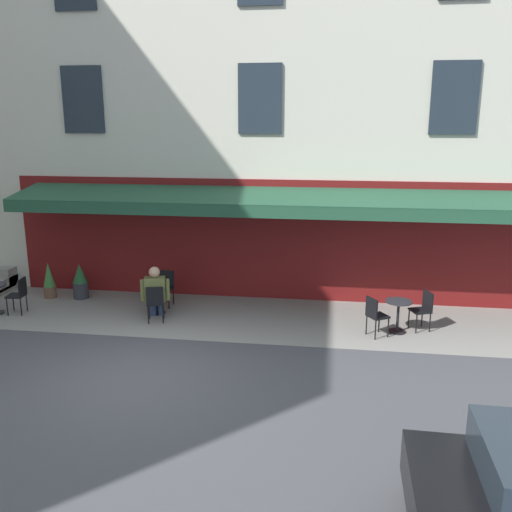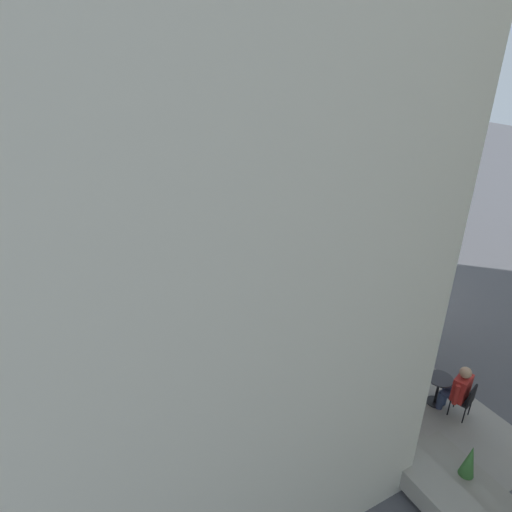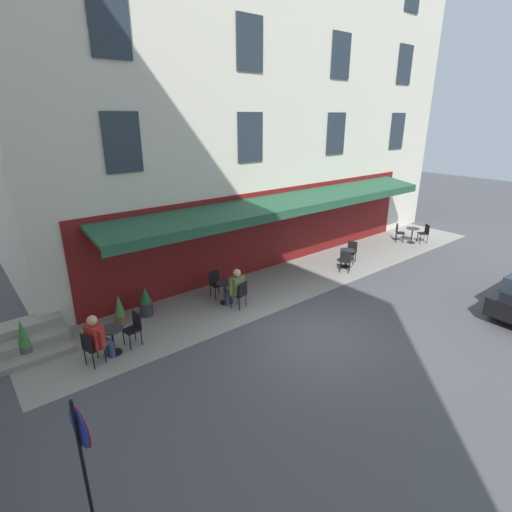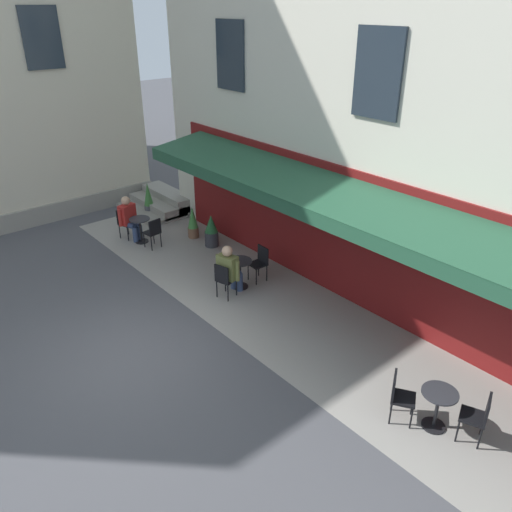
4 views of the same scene
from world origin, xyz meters
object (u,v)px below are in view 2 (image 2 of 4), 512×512
(cafe_chair_black_facing_street, at_px, (466,399))
(cafe_table_streetside, at_px, (318,311))
(cafe_chair_black_near_door, at_px, (190,206))
(potted_plant_entrance_right, at_px, (467,468))
(cafe_chair_black_corner_left, at_px, (331,302))
(cafe_chair_black_under_awning, at_px, (199,199))
(cafe_table_far_end, at_px, (244,240))
(potted_plant_under_sign, at_px, (372,388))
(potted_plant_entrance_left, at_px, (347,368))
(cafe_table_mid_terrace, at_px, (438,387))
(cafe_chair_black_corner_right, at_px, (233,234))
(seated_patron_in_red, at_px, (458,388))
(cafe_table_near_entrance, at_px, (196,204))
(cafe_chair_black_back_row, at_px, (416,370))
(cafe_chair_black_kerbside, at_px, (300,314))
(cafe_chair_black_by_window, at_px, (257,241))
(seated_companion_in_olive, at_px, (327,299))
(parked_car_black, at_px, (346,200))

(cafe_chair_black_facing_street, distance_m, cafe_table_streetside, 4.66)
(cafe_chair_black_near_door, distance_m, cafe_table_streetside, 10.50)
(potted_plant_entrance_right, bearing_deg, cafe_chair_black_corner_left, 167.34)
(cafe_chair_black_under_awning, bearing_deg, cafe_table_far_end, -2.85)
(cafe_chair_black_facing_street, xyz_separation_m, potted_plant_under_sign, (-1.32, -1.56, -0.07))
(potted_plant_entrance_left, bearing_deg, cafe_table_mid_terrace, 42.55)
(cafe_chair_black_corner_right, xyz_separation_m, potted_plant_under_sign, (9.64, -0.99, -0.07))
(seated_patron_in_red, bearing_deg, potted_plant_under_sign, -126.73)
(cafe_table_near_entrance, relative_size, cafe_table_far_end, 1.00)
(cafe_chair_black_back_row, height_order, potted_plant_under_sign, potted_plant_under_sign)
(cafe_chair_black_kerbside, bearing_deg, potted_plant_entrance_left, -5.49)
(cafe_chair_black_corner_left, distance_m, cafe_chair_black_corner_right, 6.22)
(cafe_chair_black_corner_left, bearing_deg, cafe_chair_black_by_window, 178.29)
(cafe_table_mid_terrace, relative_size, cafe_chair_black_corner_right, 0.82)
(seated_companion_in_olive, bearing_deg, cafe_chair_black_by_window, 175.98)
(cafe_chair_black_near_door, height_order, potted_plant_entrance_left, potted_plant_entrance_left)
(cafe_chair_black_kerbside, distance_m, cafe_chair_black_corner_right, 6.40)
(cafe_chair_black_near_door, bearing_deg, cafe_table_mid_terrace, 2.88)
(cafe_table_far_end, distance_m, seated_companion_in_olive, 5.68)
(cafe_chair_black_near_door, distance_m, cafe_chair_black_back_row, 13.88)
(cafe_chair_black_facing_street, distance_m, parked_car_black, 13.40)
(potted_plant_entrance_right, bearing_deg, parked_car_black, 149.79)
(cafe_table_streetside, distance_m, cafe_table_far_end, 5.80)
(cafe_table_far_end, relative_size, cafe_chair_black_corner_right, 0.82)
(cafe_chair_black_by_window, bearing_deg, seated_patron_in_red, -0.39)
(cafe_table_near_entrance, distance_m, cafe_table_mid_terrace, 14.89)
(potted_plant_under_sign, xyz_separation_m, parked_car_black, (-10.58, 7.71, 0.23))
(seated_patron_in_red, height_order, potted_plant_under_sign, seated_patron_in_red)
(cafe_chair_black_back_row, bearing_deg, cafe_chair_black_corner_left, 178.12)
(cafe_chair_black_near_door, bearing_deg, cafe_table_far_end, 7.05)
(cafe_chair_black_corner_left, xyz_separation_m, potted_plant_entrance_right, (5.98, -1.34, -0.01))
(cafe_table_near_entrance, height_order, cafe_table_far_end, same)
(cafe_chair_black_kerbside, relative_size, cafe_chair_black_by_window, 1.00)
(cafe_chair_black_corner_left, relative_size, potted_plant_entrance_right, 0.83)
(seated_patron_in_red, bearing_deg, cafe_chair_black_by_window, 179.61)
(cafe_chair_black_corner_left, bearing_deg, cafe_chair_black_under_awning, 179.49)
(cafe_chair_black_back_row, bearing_deg, potted_plant_entrance_right, -26.60)
(cafe_chair_black_corner_left, bearing_deg, cafe_table_near_entrance, -178.58)
(seated_patron_in_red, xyz_separation_m, parked_car_black, (-11.70, 6.21, -0.00))
(cafe_chair_black_near_door, bearing_deg, cafe_chair_black_corner_right, 4.78)
(cafe_table_far_end, bearing_deg, cafe_chair_black_facing_street, 1.82)
(seated_patron_in_red, relative_size, potted_plant_under_sign, 1.37)
(cafe_chair_black_kerbside, height_order, parked_car_black, parked_car_black)
(cafe_chair_black_near_door, bearing_deg, potted_plant_entrance_right, -2.04)
(cafe_table_near_entrance, bearing_deg, potted_plant_entrance_right, -3.69)
(cafe_chair_black_near_door, relative_size, potted_plant_entrance_left, 0.95)
(cafe_table_streetside, bearing_deg, cafe_chair_black_corner_left, 104.92)
(cafe_chair_black_facing_street, relative_size, potted_plant_under_sign, 0.93)
(cafe_chair_black_kerbside, xyz_separation_m, parked_car_black, (-7.28, 7.54, 0.16))
(cafe_table_far_end, bearing_deg, cafe_chair_black_corner_right, -157.90)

